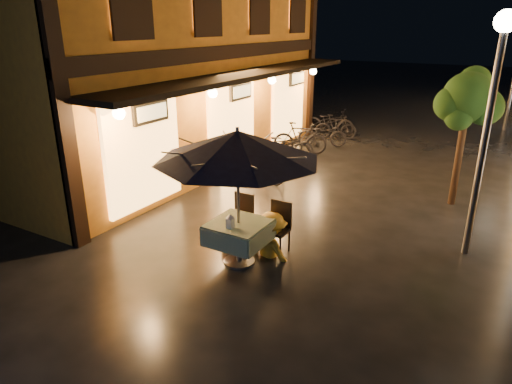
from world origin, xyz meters
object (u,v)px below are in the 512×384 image
Objects in this scene: streetlamp_near at (493,95)px; bicycle_0 at (260,163)px; person_yellow at (271,214)px; cafe_table at (239,233)px; table_lantern at (230,220)px; patio_umbrella at (237,146)px; person_orange at (234,211)px.

streetlamp_near reaches higher than bicycle_0.
cafe_table is at bearing 71.24° from person_yellow.
cafe_table is at bearing 90.00° from table_lantern.
person_yellow is (0.34, 0.83, -0.12)m from table_lantern.
patio_umbrella is 11.20× the size of table_lantern.
bicycle_0 is at bearing 162.35° from streetlamp_near.
person_orange is 0.79m from person_yellow.
table_lantern is 0.14× the size of bicycle_0.
streetlamp_near is at bearing -153.32° from person_orange.
patio_umbrella is 1.50m from person_yellow.
streetlamp_near is 2.98× the size of person_orange.
table_lantern is at bearing 79.82° from person_yellow.
cafe_table is at bearing 130.94° from person_orange.
person_orange is (-0.45, 0.53, 0.12)m from cafe_table.
person_orange is (-0.45, 0.79, -0.21)m from table_lantern.
streetlamp_near is 4.80m from table_lantern.
streetlamp_near is at bearing 35.09° from patio_umbrella.
bicycle_0 is (-1.94, 4.14, -0.11)m from cafe_table.
streetlamp_near is 2.65× the size of person_yellow.
cafe_table is at bearing 135.00° from patio_umbrella.
table_lantern is 0.90m from person_yellow.
table_lantern is 0.93m from person_orange.
person_orange is 0.89× the size of person_yellow.
streetlamp_near is 16.92× the size of table_lantern.
person_orange is at bearing 119.49° from table_lantern.
streetlamp_near reaches higher than person_yellow.
patio_umbrella is at bearing 71.24° from person_yellow.
table_lantern is at bearing -142.11° from streetlamp_near.
bicycle_0 is at bearing 115.17° from cafe_table.
person_yellow is (0.34, 0.57, 0.21)m from cafe_table.
person_yellow reaches higher than cafe_table.
person_yellow is at bearing 59.26° from patio_umbrella.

